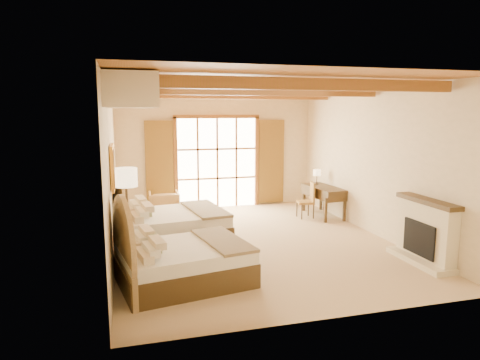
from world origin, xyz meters
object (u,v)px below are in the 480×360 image
object	(u,v)px
armchair	(164,205)
bed_near	(175,259)
bed_far	(164,224)
desk	(323,200)
nightstand	(132,248)

from	to	relation	value
armchair	bed_near	bearing A→B (deg)	88.68
bed_far	armchair	xyz separation A→B (m)	(0.20, 2.17, -0.08)
bed_far	bed_near	bearing A→B (deg)	-98.28
desk	nightstand	bearing A→B (deg)	-158.85
nightstand	desk	bearing A→B (deg)	12.52
armchair	nightstand	bearing A→B (deg)	76.77
armchair	desk	distance (m)	4.10
nightstand	desk	size ratio (longest dim) A/B	0.39
bed_near	nightstand	size ratio (longest dim) A/B	3.82
nightstand	bed_near	bearing A→B (deg)	-72.67
bed_near	bed_far	world-z (taller)	bed_far
bed_near	desk	bearing A→B (deg)	28.99
desk	bed_far	bearing A→B (deg)	-167.37
armchair	desk	size ratio (longest dim) A/B	0.51
armchair	bed_far	bearing A→B (deg)	86.37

